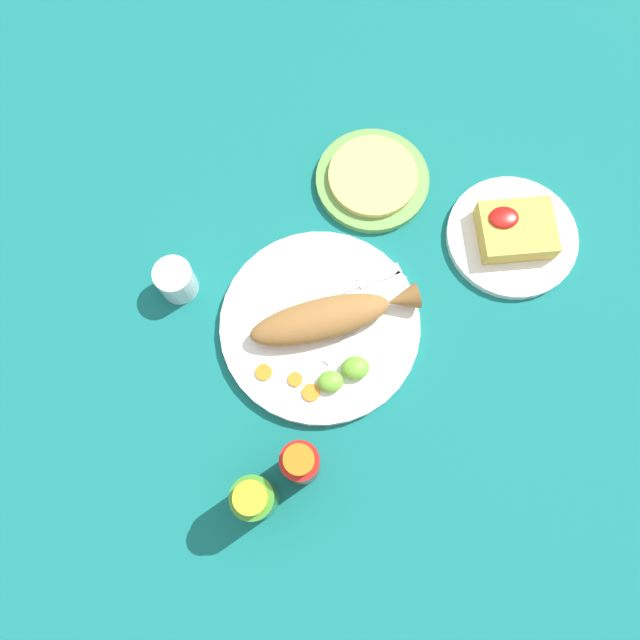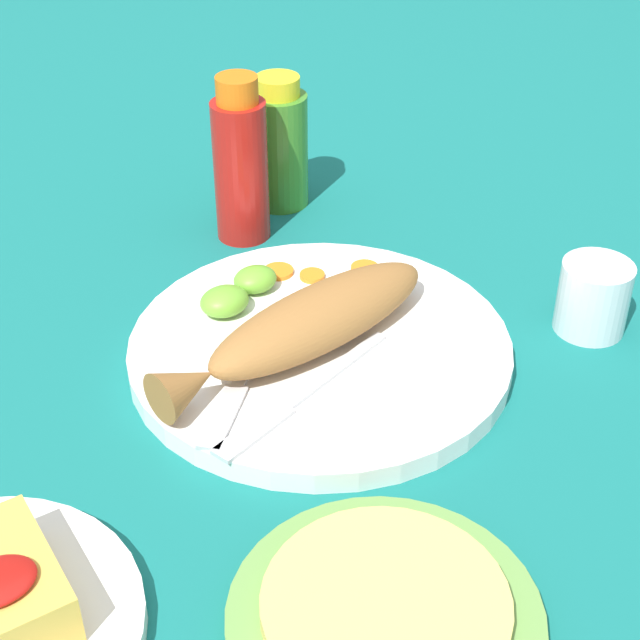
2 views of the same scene
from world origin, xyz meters
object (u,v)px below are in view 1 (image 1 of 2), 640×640
object	(u,v)px
fork_near	(353,286)
tortilla_plate	(372,180)
side_plate_fries	(512,237)
salt_cup	(177,281)
fried_fish	(329,317)
hot_sauce_bottle_red	(301,464)
fork_far	(371,311)
main_plate	(320,325)
hot_sauce_bottle_green	(255,498)

from	to	relation	value
fork_near	tortilla_plate	xyz separation A→B (m)	(-0.05, -0.19, -0.01)
tortilla_plate	side_plate_fries	bearing A→B (deg)	150.25
salt_cup	fork_near	bearing A→B (deg)	173.66
fried_fish	hot_sauce_bottle_red	size ratio (longest dim) A/B	1.64
fried_fish	hot_sauce_bottle_red	world-z (taller)	hot_sauce_bottle_red
tortilla_plate	fork_far	bearing A→B (deg)	82.63
main_plate	fork_near	bearing A→B (deg)	-135.86
main_plate	salt_cup	bearing A→B (deg)	-21.65
fried_fish	fork_far	world-z (taller)	fried_fish
fork_near	hot_sauce_bottle_green	world-z (taller)	hot_sauce_bottle_green
hot_sauce_bottle_green	tortilla_plate	world-z (taller)	hot_sauce_bottle_green
main_plate	hot_sauce_bottle_green	world-z (taller)	hot_sauce_bottle_green
hot_sauce_bottle_red	tortilla_plate	world-z (taller)	hot_sauce_bottle_red
hot_sauce_bottle_red	hot_sauce_bottle_green	distance (m)	0.08
fried_fish	tortilla_plate	size ratio (longest dim) A/B	1.40
salt_cup	side_plate_fries	distance (m)	0.54
fried_fish	hot_sauce_bottle_green	distance (m)	0.28
side_plate_fries	tortilla_plate	size ratio (longest dim) A/B	1.12
hot_sauce_bottle_red	salt_cup	distance (m)	0.34
fried_fish	tortilla_plate	xyz separation A→B (m)	(-0.09, -0.24, -0.03)
hot_sauce_bottle_green	salt_cup	world-z (taller)	hot_sauce_bottle_green
fried_fish	hot_sauce_bottle_green	world-z (taller)	hot_sauce_bottle_green
fork_far	side_plate_fries	xyz separation A→B (m)	(-0.24, -0.11, -0.01)
fork_near	hot_sauce_bottle_green	xyz separation A→B (m)	(0.17, 0.30, 0.04)
fork_far	fork_near	bearing A→B (deg)	72.61
main_plate	hot_sauce_bottle_green	size ratio (longest dim) A/B	2.28
hot_sauce_bottle_green	tortilla_plate	distance (m)	0.54
hot_sauce_bottle_green	tortilla_plate	size ratio (longest dim) A/B	0.72
fork_near	side_plate_fries	world-z (taller)	fork_near
tortilla_plate	hot_sauce_bottle_red	bearing A→B (deg)	71.25
hot_sauce_bottle_red	side_plate_fries	world-z (taller)	hot_sauce_bottle_red
main_plate	fried_fish	world-z (taller)	fried_fish
fried_fish	tortilla_plate	bearing A→B (deg)	-120.79
main_plate	fried_fish	distance (m)	0.03
fork_near	salt_cup	bearing A→B (deg)	155.71
fork_near	hot_sauce_bottle_red	xyz separation A→B (m)	(0.10, 0.26, 0.06)
salt_cup	tortilla_plate	world-z (taller)	salt_cup
hot_sauce_bottle_red	salt_cup	size ratio (longest dim) A/B	2.60
hot_sauce_bottle_red	salt_cup	xyz separation A→B (m)	(0.17, -0.29, -0.05)
tortilla_plate	salt_cup	bearing A→B (deg)	25.93
salt_cup	tortilla_plate	size ratio (longest dim) A/B	0.33
fork_near	fork_far	xyz separation A→B (m)	(-0.02, 0.04, 0.00)
tortilla_plate	fork_near	bearing A→B (deg)	74.51
salt_cup	main_plate	bearing A→B (deg)	158.35
hot_sauce_bottle_green	salt_cup	bearing A→B (deg)	-72.41
fried_fish	hot_sauce_bottle_green	xyz separation A→B (m)	(0.12, 0.25, 0.02)
fork_near	hot_sauce_bottle_green	distance (m)	0.35
fried_fish	fork_far	size ratio (longest dim) A/B	1.86
fork_far	hot_sauce_bottle_green	distance (m)	0.32
fork_far	side_plate_fries	world-z (taller)	fork_far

